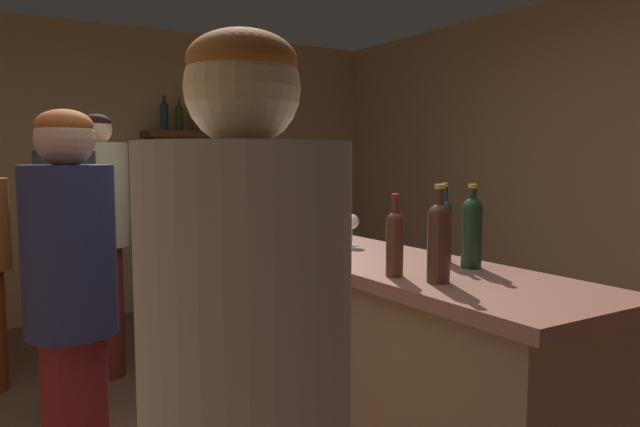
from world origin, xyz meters
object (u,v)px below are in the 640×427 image
Objects in this scene: flower_arrangement at (245,204)px; display_bottle_midright at (210,117)px; wine_glass_front at (231,205)px; cheese_plate at (316,250)px; wine_bottle_syrah at (395,240)px; wine_glass_mid at (352,223)px; display_bottle_center at (195,117)px; wine_glass_spare at (220,211)px; display_cabinet at (198,218)px; patron_by_cabinet at (68,251)px; bar_counter at (325,344)px; patron_redhead at (72,309)px; wine_bottle_riesling at (472,229)px; display_bottle_right at (223,117)px; patron_tall at (100,235)px; wine_bottle_chardonnay at (439,238)px; display_bottle_left at (164,115)px; wine_bottle_rose at (444,227)px; display_bottle_midleft at (179,116)px; wine_glass_rear at (317,222)px.

flower_arrangement is 1.20× the size of display_bottle_midright.
cheese_plate is (-0.20, -1.46, -0.10)m from wine_glass_front.
display_bottle_midright reaches higher than wine_bottle_syrah.
wine_glass_mid is 0.49× the size of display_bottle_center.
wine_glass_spare is 0.47× the size of display_bottle_center.
display_cabinet is at bearing 180.00° from display_bottle_midright.
display_bottle_midright is (0.67, 2.27, 0.65)m from flower_arrangement.
wine_bottle_syrah is 0.18× the size of patron_by_cabinet.
bar_counter is 0.94m from flower_arrangement.
display_cabinet is at bearing 38.40° from patron_redhead.
display_cabinet is at bearing 86.36° from wine_bottle_riesling.
display_bottle_center is 0.28m from display_bottle_right.
patron_tall is (-0.62, 0.92, -0.24)m from flower_arrangement.
display_bottle_midright reaches higher than wine_glass_front.
display_cabinet is 5.00× the size of wine_bottle_chardonnay.
display_bottle_left is at bearing 88.43° from wine_glass_front.
cheese_plate is at bearing -97.90° from wine_glass_front.
patron_tall is (-0.91, 2.39, -0.23)m from wine_bottle_riesling.
wine_bottle_rose is 2.11× the size of wine_glass_mid.
wine_glass_front is 1.76m from display_bottle_left.
wine_bottle_rose is at bearing -18.29° from patron_by_cabinet.
bar_counter is at bearing -15.31° from patron_redhead.
wine_bottle_riesling is 1.78m from wine_glass_spare.
wine_bottle_chardonnay is 2.13m from patron_by_cabinet.
wine_bottle_syrah is at bearing 7.96° from patron_tall.
display_bottle_midleft reaches higher than wine_glass_mid.
patron_tall reaches higher than bar_counter.
wine_glass_rear is at bearing 21.85° from patron_tall.
wine_glass_rear is 0.45× the size of display_bottle_center.
wine_glass_rear reaches higher than bar_counter.
patron_by_cabinet reaches higher than wine_bottle_syrah.
patron_redhead reaches higher than wine_bottle_chardonnay.
wine_bottle_riesling is at bearing -93.56° from display_bottle_center.
wine_glass_spare is (0.02, 1.72, -0.03)m from wine_bottle_syrah.
display_bottle_left is 2.42m from patron_by_cabinet.
display_bottle_midleft is at bearing 88.68° from wine_bottle_rose.
patron_redhead is at bearing 148.79° from wine_bottle_syrah.
flower_arrangement reaches higher than wine_bottle_rose.
wine_glass_front is at bearing -101.99° from display_cabinet.
bar_counter is 1.04m from wine_bottle_syrah.
wine_glass_rear is at bearing 101.27° from wine_bottle_rose.
wine_glass_spare is 1.52m from patron_redhead.
wine_bottle_riesling is 3.79m from display_bottle_midleft.
display_bottle_midright is at bearing 83.90° from wine_bottle_rose.
display_bottle_midright is (0.69, 3.07, 0.80)m from cheese_plate.
patron_redhead reaches higher than wine_bottle_rose.
display_bottle_midright is at bearing 0.00° from display_bottle_center.
wine_bottle_rose is 1.07× the size of display_bottle_midleft.
wine_glass_rear is at bearing 114.07° from wine_glass_mid.
wine_bottle_chardonnay reaches higher than wine_glass_rear.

